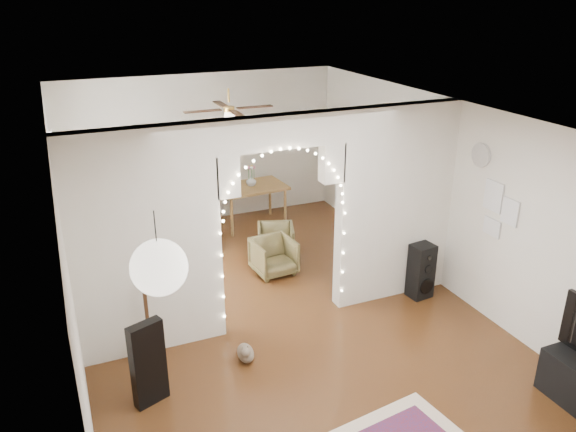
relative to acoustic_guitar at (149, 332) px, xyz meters
name	(u,v)px	position (x,y,z in m)	size (l,w,h in m)	color
floor	(282,317)	(1.76, 0.25, -0.37)	(7.50, 7.50, 0.00)	black
ceiling	(281,114)	(1.76, 0.25, 2.33)	(5.00, 7.50, 0.02)	white
wall_back	(202,149)	(1.76, 4.00, 0.98)	(5.00, 0.02, 2.70)	silver
wall_front	(496,422)	(1.76, -3.50, 0.98)	(5.00, 0.02, 2.70)	silver
wall_left	(66,258)	(-0.74, 0.25, 0.98)	(0.02, 7.50, 2.70)	silver
wall_right	(446,196)	(4.26, 0.25, 0.98)	(0.02, 7.50, 2.70)	silver
divider_wall	(281,217)	(1.76, 0.25, 1.05)	(5.00, 0.20, 2.70)	silver
fairy_lights	(285,211)	(1.76, 0.12, 1.18)	(1.64, 0.04, 1.60)	#FFEABF
window	(60,193)	(-0.71, 2.05, 1.13)	(0.04, 1.20, 1.40)	white
wall_clock	(482,155)	(4.24, -0.35, 1.73)	(0.31, 0.31, 0.03)	white
picture_frames	(497,210)	(4.24, -0.75, 1.13)	(0.02, 0.50, 0.70)	white
paper_lantern	(159,267)	(-0.14, -2.15, 1.88)	(0.40, 0.40, 0.40)	white
ceiling_fan	(229,109)	(1.76, 2.25, 2.03)	(1.10, 1.10, 0.30)	gold
guitar_case	(148,364)	(-0.13, -0.73, 0.10)	(0.36, 0.12, 0.95)	black
acoustic_guitar	(149,332)	(0.00, 0.00, 0.00)	(0.36, 0.17, 0.85)	tan
tabby_cat	(246,353)	(1.00, -0.47, -0.26)	(0.27, 0.43, 0.29)	brown
floor_speaker	(421,271)	(3.76, 0.00, 0.02)	(0.34, 0.31, 0.79)	black
bookcase	(167,213)	(0.81, 2.69, 0.37)	(1.45, 0.37, 1.49)	tan
dining_table	(251,190)	(2.47, 3.38, 0.31)	(1.25, 0.88, 0.76)	brown
flower_vase	(251,181)	(2.47, 3.38, 0.48)	(0.18, 0.18, 0.19)	silver
dining_chair_left	(274,256)	(2.13, 1.45, -0.10)	(0.59, 0.61, 0.55)	brown
dining_chair_right	(276,241)	(2.38, 1.99, -0.11)	(0.57, 0.58, 0.53)	brown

